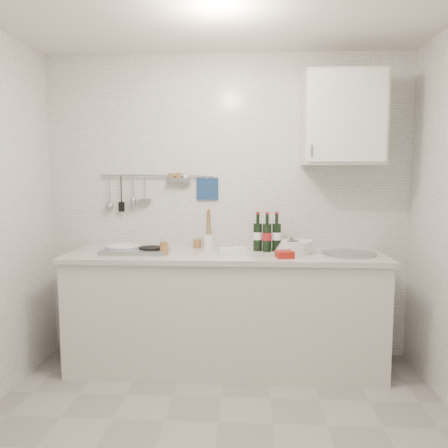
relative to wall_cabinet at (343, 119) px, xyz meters
name	(u,v)px	position (x,y,z in m)	size (l,w,h in m)	color
back_wall	(227,208)	(-0.90, 0.18, -0.70)	(3.00, 0.02, 2.50)	silver
counter	(226,314)	(-0.89, -0.12, -1.52)	(2.44, 0.64, 0.96)	beige
wall_rail	(155,187)	(-1.50, 0.15, -0.52)	(0.98, 0.09, 0.34)	#93969B
wall_cabinet	(343,119)	(0.00, 0.00, 0.00)	(0.60, 0.38, 0.70)	beige
plate_stack_hob	(121,248)	(-1.72, -0.09, -1.01)	(0.29, 0.28, 0.05)	#4854A4
plate_stack_sink	(294,247)	(-0.37, -0.11, -0.98)	(0.30, 0.28, 0.11)	white
wine_bottles	(267,232)	(-0.57, 0.00, -0.87)	(0.22, 0.11, 0.31)	black
butter_dish	(231,251)	(-0.85, -0.21, -1.00)	(0.20, 0.10, 0.06)	white
strawberry_punnet	(285,254)	(-0.45, -0.29, -1.00)	(0.12, 0.12, 0.05)	#A21D12
utensil_crock	(209,240)	(-1.04, 0.06, -0.95)	(0.08, 0.08, 0.33)	white
jar_a	(197,243)	(-1.14, 0.13, -0.99)	(0.06, 0.06, 0.08)	olive
jar_b	(279,245)	(-0.47, 0.08, -0.99)	(0.06, 0.06, 0.07)	olive
jar_c	(293,245)	(-0.36, 0.06, -0.99)	(0.07, 0.07, 0.08)	olive
jar_d	(164,248)	(-1.36, -0.21, -0.97)	(0.07, 0.07, 0.11)	olive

